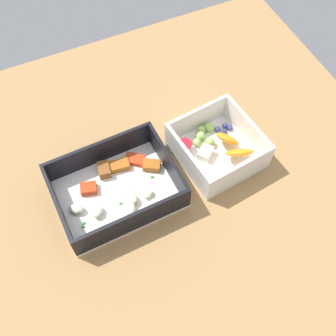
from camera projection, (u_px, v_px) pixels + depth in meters
The scene contains 3 objects.
table_surface at pixel (181, 181), 75.88cm from camera, with size 80.00×80.00×2.00cm, color #9E7547.
pasta_container at pixel (117, 188), 71.85cm from camera, with size 21.17×16.39×5.92cm.
fruit_bowl at pixel (217, 148), 75.84cm from camera, with size 15.28×15.77×6.10cm.
Camera 1 is at (-17.76, -33.25, 66.94)cm, focal length 44.44 mm.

